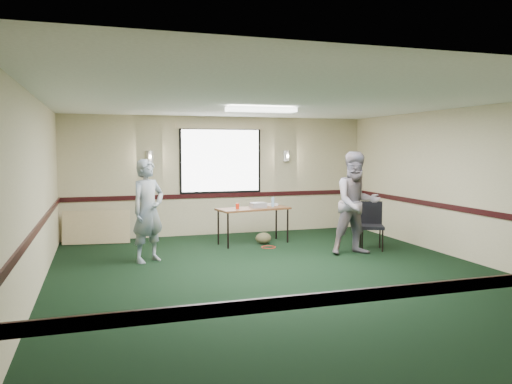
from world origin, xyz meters
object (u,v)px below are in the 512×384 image
object	(u,v)px
projector	(258,205)
person_right	(357,203)
person_left	(148,211)
conference_chair	(371,221)
folding_table	(253,210)

from	to	relation	value
projector	person_right	xyz separation A→B (m)	(1.42, -1.59, 0.16)
projector	person_left	xyz separation A→B (m)	(-2.35, -1.06, 0.10)
projector	person_left	distance (m)	2.58
conference_chair	folding_table	bearing A→B (deg)	173.22
person_left	person_right	size ratio (longest dim) A/B	0.93
folding_table	person_right	xyz separation A→B (m)	(1.53, -1.58, 0.26)
person_left	folding_table	bearing A→B (deg)	-8.12
person_left	person_right	bearing A→B (deg)	-41.12
projector	conference_chair	distance (m)	2.31
folding_table	person_left	bearing A→B (deg)	-165.29
person_left	person_right	xyz separation A→B (m)	(3.77, -0.53, 0.06)
person_left	person_right	world-z (taller)	person_right
folding_table	projector	world-z (taller)	projector
folding_table	person_right	distance (m)	2.21
conference_chair	person_left	bearing A→B (deg)	-158.34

